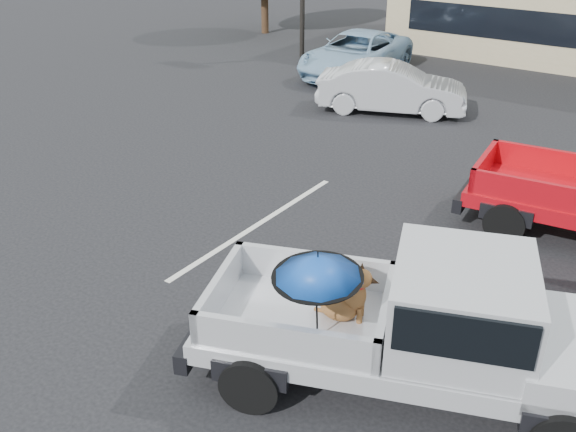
# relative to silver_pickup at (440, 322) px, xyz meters

# --- Properties ---
(ground) EXTENTS (90.00, 90.00, 0.00)m
(ground) POSITION_rel_silver_pickup_xyz_m (-1.61, 0.35, -1.05)
(ground) COLOR black
(ground) RESTS_ON ground
(stripe_left) EXTENTS (0.12, 5.00, 0.01)m
(stripe_left) POSITION_rel_silver_pickup_xyz_m (-4.61, 2.35, -1.05)
(stripe_left) COLOR silver
(stripe_left) RESTS_ON ground
(silver_pickup) EXTENTS (6.02, 3.83, 2.06)m
(silver_pickup) POSITION_rel_silver_pickup_xyz_m (0.00, 0.00, 0.00)
(silver_pickup) COLOR black
(silver_pickup) RESTS_ON ground
(silver_sedan) EXTENTS (4.48, 2.91, 1.39)m
(silver_sedan) POSITION_rel_silver_pickup_xyz_m (-5.74, 10.21, -0.35)
(silver_sedan) COLOR silver
(silver_sedan) RESTS_ON ground
(blue_suv) EXTENTS (2.57, 5.23, 1.43)m
(blue_suv) POSITION_rel_silver_pickup_xyz_m (-8.67, 13.31, -0.34)
(blue_suv) COLOR #8EB5D3
(blue_suv) RESTS_ON ground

